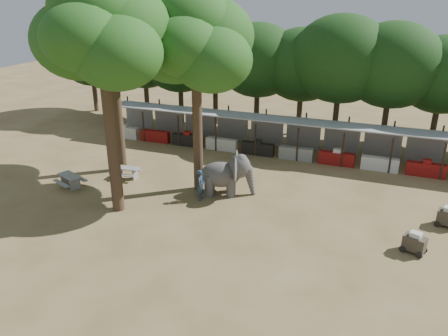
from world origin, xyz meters
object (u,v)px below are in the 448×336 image
(yard_tree_center, at_px, (101,33))
(handler, at_px, (201,185))
(picnic_table_far, at_px, (128,171))
(picnic_table_near, at_px, (70,179))
(cart_front, at_px, (415,243))
(yard_tree_back, at_px, (195,41))
(cart_back, at_px, (448,217))
(yard_tree_left, at_px, (111,42))
(elephant, at_px, (227,174))

(yard_tree_center, relative_size, handler, 6.64)
(picnic_table_far, bearing_deg, picnic_table_near, -140.93)
(yard_tree_center, height_order, handler, yard_tree_center)
(handler, bearing_deg, cart_front, -102.58)
(yard_tree_back, distance_m, cart_front, 14.81)
(handler, distance_m, cart_back, 12.94)
(cart_front, relative_size, cart_back, 1.00)
(yard_tree_back, xyz_separation_m, cart_back, (13.68, 0.08, -8.01))
(yard_tree_left, height_order, picnic_table_far, yard_tree_left)
(cart_front, bearing_deg, handler, -166.76)
(yard_tree_center, bearing_deg, cart_front, 3.56)
(handler, height_order, picnic_table_far, handler)
(picnic_table_near, bearing_deg, yard_tree_left, 94.80)
(yard_tree_left, xyz_separation_m, picnic_table_far, (1.29, -1.32, -7.73))
(yard_tree_back, relative_size, cart_back, 9.24)
(yard_tree_back, relative_size, elephant, 3.39)
(elephant, height_order, picnic_table_far, elephant)
(yard_tree_back, xyz_separation_m, handler, (0.84, -1.50, -7.63))
(elephant, height_order, cart_front, elephant)
(cart_back, bearing_deg, picnic_table_near, -158.81)
(yard_tree_back, bearing_deg, handler, -60.65)
(yard_tree_back, relative_size, cart_front, 9.27)
(elephant, distance_m, handler, 1.71)
(yard_tree_back, xyz_separation_m, elephant, (1.97, -0.26, -7.30))
(yard_tree_back, height_order, cart_front, yard_tree_back)
(yard_tree_left, relative_size, elephant, 3.29)
(picnic_table_far, bearing_deg, cart_front, -15.06)
(cart_back, bearing_deg, cart_front, -103.94)
(picnic_table_near, height_order, picnic_table_far, picnic_table_near)
(yard_tree_left, xyz_separation_m, yard_tree_back, (6.00, -1.00, 0.34))
(handler, bearing_deg, yard_tree_back, 24.72)
(handler, bearing_deg, cart_back, -87.61)
(yard_tree_left, relative_size, cart_back, 8.97)
(yard_tree_center, distance_m, handler, 9.48)
(yard_tree_center, relative_size, picnic_table_far, 7.78)
(elephant, xyz_separation_m, picnic_table_near, (-9.15, -2.52, -0.72))
(picnic_table_far, bearing_deg, handler, -17.74)
(yard_tree_center, height_order, elephant, yard_tree_center)
(elephant, bearing_deg, yard_tree_back, 156.15)
(yard_tree_back, bearing_deg, cart_front, -14.26)
(yard_tree_center, distance_m, picnic_table_near, 9.71)
(handler, bearing_deg, picnic_table_near, 94.43)
(yard_tree_left, xyz_separation_m, picnic_table_near, (-1.18, -3.78, -7.68))
(yard_tree_center, distance_m, cart_front, 17.41)
(yard_tree_back, bearing_deg, picnic_table_far, -176.09)
(yard_tree_left, relative_size, yard_tree_back, 0.97)
(handler, xyz_separation_m, picnic_table_near, (-8.02, -1.28, -0.38))
(elephant, bearing_deg, cart_front, -31.84)
(yard_tree_center, bearing_deg, cart_back, 13.76)
(elephant, xyz_separation_m, picnic_table_far, (-6.68, -0.06, -0.78))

